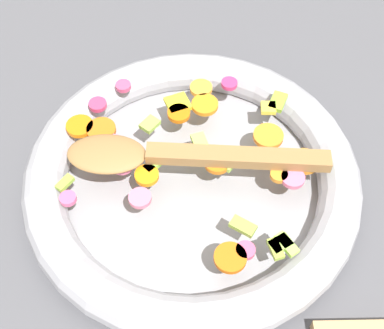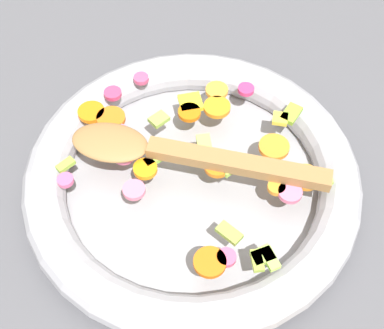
{
  "view_description": "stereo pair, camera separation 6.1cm",
  "coord_description": "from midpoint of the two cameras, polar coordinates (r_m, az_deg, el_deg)",
  "views": [
    {
      "loc": [
        0.35,
        -0.01,
        0.55
      ],
      "look_at": [
        0.0,
        0.0,
        0.05
      ],
      "focal_mm": 50.0,
      "sensor_mm": 36.0,
      "label": 1
    },
    {
      "loc": [
        0.35,
        0.05,
        0.55
      ],
      "look_at": [
        0.0,
        0.0,
        0.05
      ],
      "focal_mm": 50.0,
      "sensor_mm": 36.0,
      "label": 2
    }
  ],
  "objects": [
    {
      "name": "chopped_vegetables",
      "position": [
        0.62,
        3.61,
        1.2
      ],
      "size": [
        0.27,
        0.32,
        0.01
      ],
      "color": "orange",
      "rests_on": "skillet"
    },
    {
      "name": "wooden_spoon",
      "position": [
        0.6,
        0.47,
        0.98
      ],
      "size": [
        0.06,
        0.3,
        0.01
      ],
      "color": "olive",
      "rests_on": "chopped_vegetables"
    },
    {
      "name": "skillet",
      "position": [
        0.63,
        2.75,
        -1.66
      ],
      "size": [
        0.4,
        0.4,
        0.05
      ],
      "color": "gray",
      "rests_on": "ground_plane"
    },
    {
      "name": "ground_plane",
      "position": [
        0.65,
        2.68,
        -2.74
      ],
      "size": [
        4.0,
        4.0,
        0.0
      ],
      "primitive_type": "plane",
      "color": "#4C4C51"
    }
  ]
}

